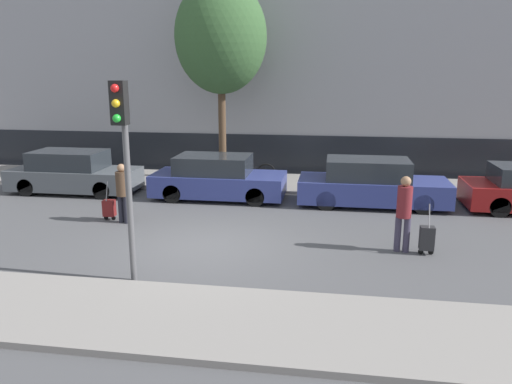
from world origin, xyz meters
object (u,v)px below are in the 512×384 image
parked_car_1 (217,179)px  bare_tree_near_crossing (221,37)px  pedestrian_left (122,190)px  pedestrian_right (404,209)px  trolley_left (109,208)px  trolley_right (427,238)px  parked_bicycle (252,172)px  parked_car_2 (371,184)px  parked_car_0 (73,173)px  traffic_light (123,143)px

parked_car_1 → bare_tree_near_crossing: (-0.40, 2.58, 4.66)m
pedestrian_left → pedestrian_right: bearing=10.8°
pedestrian_right → bare_tree_near_crossing: size_ratio=0.25×
trolley_left → trolley_right: (8.43, -1.46, 0.04)m
pedestrian_right → parked_bicycle: (-4.61, 6.39, -0.54)m
pedestrian_right → trolley_right: (0.54, -0.11, -0.64)m
parked_car_2 → parked_car_1: bearing=178.5°
parked_car_0 → trolley_left: (2.71, -3.00, -0.33)m
pedestrian_left → pedestrian_right: 7.46m
pedestrian_left → trolley_left: size_ratio=1.49×
trolley_right → trolley_left: bearing=170.2°
parked_car_2 → trolley_right: 4.41m
parked_car_1 → pedestrian_left: pedestrian_left is taller
trolley_right → traffic_light: traffic_light is taller
parked_car_1 → bare_tree_near_crossing: 5.34m
trolley_left → parked_car_2: bearing=20.8°
pedestrian_right → parked_bicycle: bearing=-42.7°
parked_car_1 → traffic_light: traffic_light is taller
parked_car_1 → parked_car_2: bearing=-1.5°
traffic_light → parked_bicycle: traffic_light is taller
pedestrian_left → trolley_right: pedestrian_left is taller
parked_car_2 → trolley_left: size_ratio=4.11×
trolley_left → traffic_light: traffic_light is taller
parked_car_2 → traffic_light: size_ratio=1.17×
parked_car_0 → trolley_right: (11.13, -4.46, -0.29)m
parked_car_0 → pedestrian_left: bearing=-44.7°
trolley_right → bare_tree_near_crossing: 10.67m
pedestrian_left → parked_bicycle: 5.92m
parked_car_0 → parked_bicycle: 6.32m
trolley_left → pedestrian_right: (7.89, -1.35, 0.68)m
parked_car_1 → parked_bicycle: (0.82, 2.09, -0.18)m
parked_car_0 → parked_car_2: bearing=-1.0°
parked_car_0 → pedestrian_left: pedestrian_left is taller
pedestrian_right → bare_tree_near_crossing: 10.00m
parked_car_0 → trolley_right: 12.00m
parked_car_0 → pedestrian_right: (10.59, -4.35, 0.35)m
parked_car_1 → pedestrian_left: (-1.94, -3.14, 0.28)m
parked_car_2 → parked_bicycle: size_ratio=2.61×
traffic_light → trolley_left: bearing=120.2°
pedestrian_right → trolley_left: bearing=1.8°
trolley_left → parked_bicycle: 6.01m
parked_car_0 → trolley_left: bearing=-48.0°
parked_car_0 → pedestrian_left: size_ratio=2.63×
parked_car_2 → pedestrian_left: 7.55m
trolley_right → parked_bicycle: bearing=128.4°
traffic_light → pedestrian_left: bearing=115.4°
bare_tree_near_crossing → pedestrian_right: bearing=-49.8°
trolley_left → bare_tree_near_crossing: (2.06, 5.54, 4.98)m
pedestrian_left → parked_car_1: bearing=78.0°
pedestrian_right → parked_bicycle: size_ratio=1.02×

